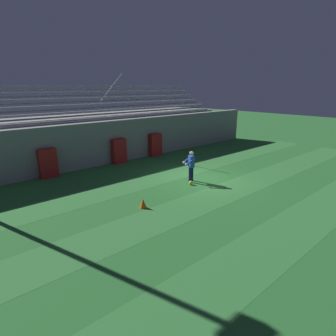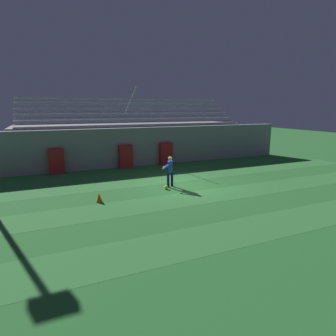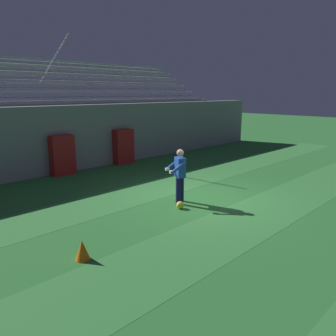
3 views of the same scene
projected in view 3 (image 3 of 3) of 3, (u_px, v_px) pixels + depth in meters
ground_plane at (198, 198)px, 10.53m from camera, size 80.00×80.00×0.00m
turf_stripe_mid at (256, 215)px, 9.08m from camera, size 28.00×1.95×0.01m
turf_stripe_far at (160, 187)px, 11.77m from camera, size 28.00×1.95×0.01m
back_wall at (88, 136)px, 14.71m from camera, size 24.00×0.60×2.80m
padding_pillar_gate_left at (62, 155)px, 13.39m from camera, size 0.97×0.44×1.64m
padding_pillar_gate_right at (123, 147)px, 15.53m from camera, size 0.97×0.44×1.64m
bleacher_stand at (59, 129)px, 16.55m from camera, size 18.00×4.75×5.83m
goalkeeper at (179, 173)px, 9.92m from camera, size 0.70×0.72×1.67m
soccer_ball at (180, 205)px, 9.58m from camera, size 0.22×0.22×0.22m
traffic_cone at (82, 250)px, 6.63m from camera, size 0.30×0.30×0.42m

